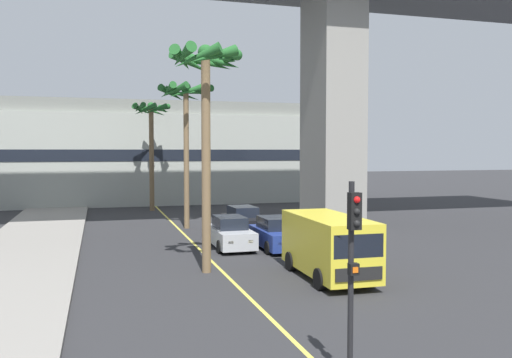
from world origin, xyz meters
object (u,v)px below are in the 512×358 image
car_queue_front (243,221)px  palm_tree_mid_median (206,84)px  palm_tree_far_median (186,106)px  traffic_light_median_near (353,254)px  car_queue_second (276,234)px  delivery_van (328,244)px  car_queue_third (230,234)px  palm_tree_near_median (151,122)px

car_queue_front → palm_tree_mid_median: bearing=-112.9°
palm_tree_far_median → traffic_light_median_near: bearing=-90.5°
car_queue_second → delivery_van: bearing=-90.2°
car_queue_second → palm_tree_mid_median: 8.91m
car_queue_third → traffic_light_median_near: bearing=-94.4°
palm_tree_far_median → palm_tree_mid_median: bearing=-95.2°
palm_tree_far_median → car_queue_second: bearing=-69.3°
delivery_van → palm_tree_mid_median: 7.79m
car_queue_second → palm_tree_far_median: bearing=110.7°
traffic_light_median_near → car_queue_second: bearing=77.5°
car_queue_second → traffic_light_median_near: (-3.32, -14.98, 1.99)m
palm_tree_near_median → palm_tree_far_median: palm_tree_far_median is taller
car_queue_front → car_queue_third: 4.90m
delivery_van → palm_tree_mid_median: (-4.22, 2.28, 6.14)m
car_queue_third → traffic_light_median_near: traffic_light_median_near is taller
traffic_light_median_near → delivery_van: bearing=69.1°
delivery_van → traffic_light_median_near: (-3.30, -8.65, 1.43)m
car_queue_third → traffic_light_median_near: size_ratio=0.98×
car_queue_second → palm_tree_far_median: (-3.12, 8.25, 6.87)m
car_queue_front → car_queue_second: same height
car_queue_front → palm_tree_mid_median: 12.29m
traffic_light_median_near → palm_tree_mid_median: bearing=94.8°
traffic_light_median_near → palm_tree_near_median: 34.20m
delivery_van → traffic_light_median_near: traffic_light_median_near is taller
car_queue_third → palm_tree_far_median: 10.12m
car_queue_front → traffic_light_median_near: bearing=-98.6°
palm_tree_near_median → palm_tree_mid_median: 22.98m
traffic_light_median_near → car_queue_third: bearing=85.6°
palm_tree_far_median → car_queue_front: bearing=-44.3°
palm_tree_mid_median → car_queue_third: bearing=66.6°
palm_tree_near_median → car_queue_second: bearing=-77.4°
car_queue_second → car_queue_third: 2.28m
traffic_light_median_near → palm_tree_near_median: palm_tree_near_median is taller
car_queue_second → car_queue_third: (-2.10, 0.89, 0.00)m
car_queue_third → palm_tree_near_median: size_ratio=0.47×
car_queue_third → delivery_van: delivery_van is taller
car_queue_second → palm_tree_mid_median: (-4.24, -4.05, 6.71)m
delivery_van → palm_tree_near_median: (-4.20, 25.25, 5.84)m
palm_tree_mid_median → traffic_light_median_near: bearing=-85.2°
palm_tree_far_median → palm_tree_near_median: bearing=95.9°
car_queue_second → palm_tree_near_median: (-4.22, 18.92, 6.41)m
traffic_light_median_near → palm_tree_near_median: (-0.90, 33.90, 4.42)m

